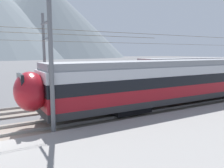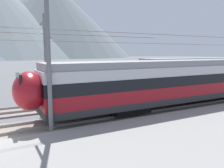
% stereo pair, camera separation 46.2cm
% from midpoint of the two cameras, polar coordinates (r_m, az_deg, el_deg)
% --- Properties ---
extents(train_near_platform, '(32.86, 2.96, 4.27)m').
position_cam_midpoint_polar(train_near_platform, '(22.31, 23.07, 1.58)').
color(train_near_platform, '#2D2D30').
rests_on(train_near_platform, track_near).
extents(catenary_mast_mid, '(43.55, 1.91, 7.99)m').
position_cam_midpoint_polar(catenary_mast_mid, '(12.22, -16.29, 6.22)').
color(catenary_mast_mid, slate).
rests_on(catenary_mast_mid, ground).
extents(catenary_mast_far_side, '(43.55, 2.23, 7.71)m').
position_cam_midpoint_polar(catenary_mast_far_side, '(20.23, -17.22, 6.31)').
color(catenary_mast_far_side, slate).
rests_on(catenary_mast_far_side, ground).
extents(mountain_right_ridge, '(152.71, 152.71, 74.30)m').
position_cam_midpoint_polar(mountain_right_ridge, '(228.79, -17.15, 15.85)').
color(mountain_right_ridge, slate).
rests_on(mountain_right_ridge, ground).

